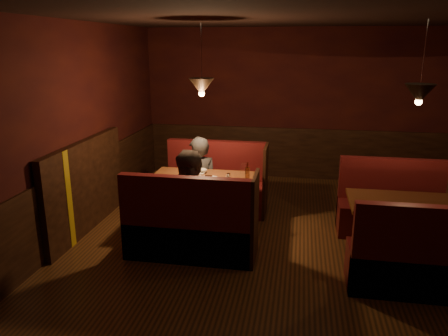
% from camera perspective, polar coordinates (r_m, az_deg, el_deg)
% --- Properties ---
extents(room, '(6.02, 7.02, 2.92)m').
position_cam_1_polar(room, '(5.32, 6.24, -1.00)').
color(room, '#392514').
rests_on(room, ground).
extents(main_table, '(1.48, 0.90, 1.03)m').
position_cam_1_polar(main_table, '(6.14, -2.61, -2.92)').
color(main_table, brown).
rests_on(main_table, ground).
extents(main_bench_far, '(1.63, 0.58, 1.11)m').
position_cam_1_polar(main_bench_far, '(7.00, -0.97, -2.75)').
color(main_bench_far, '#59120E').
rests_on(main_bench_far, ground).
extents(main_bench_near, '(1.63, 0.58, 1.11)m').
position_cam_1_polar(main_bench_near, '(5.47, -4.34, -8.28)').
color(main_bench_near, '#59120E').
rests_on(main_bench_near, ground).
extents(second_table, '(1.34, 0.85, 0.75)m').
position_cam_1_polar(second_table, '(5.78, 22.51, -5.94)').
color(second_table, brown).
rests_on(second_table, ground).
extents(second_bench_far, '(1.48, 0.55, 1.06)m').
position_cam_1_polar(second_bench_far, '(6.59, 21.16, -5.21)').
color(second_bench_far, '#59120E').
rests_on(second_bench_far, ground).
extents(second_bench_near, '(1.48, 0.55, 1.06)m').
position_cam_1_polar(second_bench_near, '(5.17, 24.41, -11.49)').
color(second_bench_near, '#59120E').
rests_on(second_bench_near, ground).
extents(diner_a, '(0.69, 0.57, 1.61)m').
position_cam_1_polar(diner_a, '(6.64, -3.33, 0.29)').
color(diner_a, '#343437').
rests_on(diner_a, ground).
extents(diner_b, '(0.88, 0.73, 1.67)m').
position_cam_1_polar(diner_b, '(5.51, -4.10, -2.70)').
color(diner_b, '#3A312B').
rests_on(diner_b, ground).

